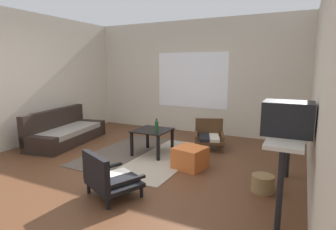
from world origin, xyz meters
TOP-DOWN VIEW (x-y plane):
  - ground_plane at (0.00, 0.00)m, footprint 7.80×7.80m
  - far_wall_with_window at (0.00, 3.06)m, footprint 5.60×0.13m
  - side_wall_right at (2.66, 0.30)m, footprint 0.12×6.60m
  - side_wall_left at (-2.66, 0.30)m, footprint 0.12×6.60m
  - area_rug at (-0.10, 0.89)m, footprint 1.82×2.25m
  - couch at (-2.03, 0.85)m, footprint 1.05×1.93m
  - coffee_table at (0.03, 0.99)m, footprint 0.62×0.63m
  - armchair_by_window at (0.84, 1.85)m, footprint 0.73×0.75m
  - armchair_striped_foreground at (0.38, -0.72)m, footprint 0.77×0.74m
  - ottoman_orange at (0.91, 0.66)m, footprint 0.53×0.53m
  - console_shelf at (2.32, 0.20)m, footprint 0.36×1.62m
  - crt_television at (2.32, -0.04)m, footprint 0.51×0.40m
  - clay_vase at (2.32, 0.46)m, footprint 0.19×0.19m
  - glass_bottle at (0.22, 0.82)m, footprint 0.06×0.06m
  - wicker_basket at (2.07, 0.29)m, footprint 0.28×0.28m

SIDE VIEW (x-z plane):
  - ground_plane at x=0.00m, z-range 0.00..0.00m
  - area_rug at x=-0.10m, z-range 0.00..0.01m
  - wicker_basket at x=2.07m, z-range 0.00..0.22m
  - ottoman_orange at x=0.91m, z-range 0.00..0.34m
  - couch at x=-2.03m, z-range -0.14..0.57m
  - armchair_striped_foreground at x=0.38m, z-range -0.04..0.54m
  - armchair_by_window at x=0.84m, z-range -0.02..0.54m
  - coffee_table at x=0.03m, z-range 0.15..0.61m
  - glass_bottle at x=0.22m, z-range 0.44..0.70m
  - console_shelf at x=2.32m, z-range 0.33..1.20m
  - clay_vase at x=2.32m, z-range 0.83..1.13m
  - crt_television at x=2.32m, z-range 0.87..1.23m
  - far_wall_with_window at x=0.00m, z-range 0.00..2.70m
  - side_wall_right at x=2.66m, z-range 0.00..2.70m
  - side_wall_left at x=-2.66m, z-range 0.00..2.70m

